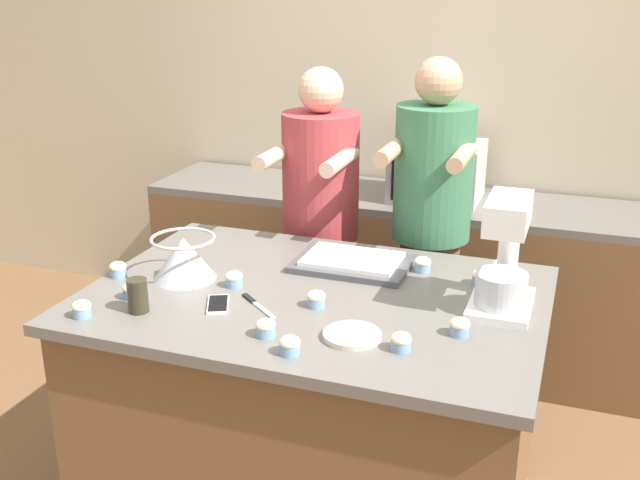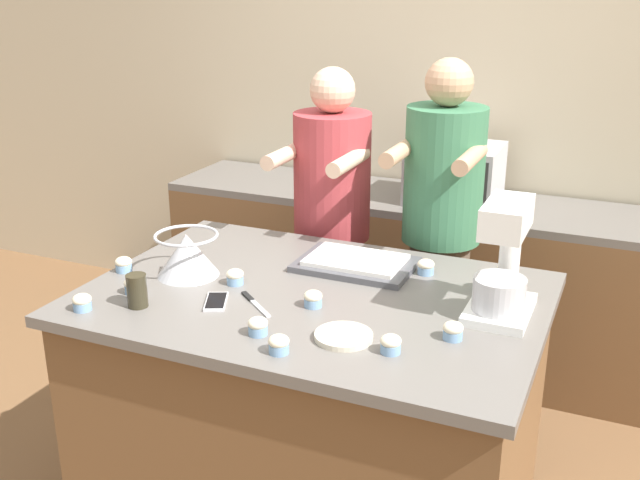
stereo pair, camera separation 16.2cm
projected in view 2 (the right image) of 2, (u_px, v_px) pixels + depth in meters
name	position (u px, v px, depth m)	size (l,w,h in m)	color
back_wall	(449.00, 101.00, 4.03)	(10.00, 0.06, 2.70)	beige
island_counter	(314.00, 410.00, 2.77)	(1.58, 1.09, 0.95)	brown
back_counter	(423.00, 278.00, 4.03)	(2.80, 0.60, 0.90)	brown
person_left	(331.00, 240.00, 3.40)	(0.35, 0.51, 1.63)	#33384C
person_right	(440.00, 248.00, 3.20)	(0.35, 0.51, 1.69)	brown
stand_mixer	(503.00, 266.00, 2.40)	(0.20, 0.30, 0.39)	white
mixing_bowl	(187.00, 253.00, 2.74)	(0.24, 0.24, 0.16)	#BCBCC1
baking_tray	(356.00, 263.00, 2.83)	(0.43, 0.30, 0.04)	#4C4C51
microwave_oven	(455.00, 173.00, 3.77)	(0.44, 0.39, 0.29)	#B7B7BC
cell_phone	(216.00, 302.00, 2.53)	(0.12, 0.16, 0.01)	silver
drinking_glass	(137.00, 291.00, 2.49)	(0.07, 0.07, 0.11)	#332D1E
small_plate	(344.00, 336.00, 2.28)	(0.18, 0.18, 0.02)	beige
knife	(254.00, 303.00, 2.53)	(0.18, 0.15, 0.01)	#BCBCC1
cupcake_0	(133.00, 285.00, 2.60)	(0.06, 0.06, 0.06)	#759EC6
cupcake_1	(483.00, 281.00, 2.64)	(0.06, 0.06, 0.06)	#759EC6
cupcake_2	(124.00, 264.00, 2.79)	(0.06, 0.06, 0.06)	#759EC6
cupcake_3	(279.00, 344.00, 2.19)	(0.06, 0.06, 0.06)	#759EC6
cupcake_4	(453.00, 331.00, 2.28)	(0.06, 0.06, 0.06)	#759EC6
cupcake_5	(82.00, 302.00, 2.47)	(0.06, 0.06, 0.06)	#759EC6
cupcake_6	(313.00, 299.00, 2.50)	(0.06, 0.06, 0.06)	#759EC6
cupcake_7	(258.00, 326.00, 2.31)	(0.06, 0.06, 0.06)	#759EC6
cupcake_8	(391.00, 344.00, 2.19)	(0.06, 0.06, 0.06)	#759EC6
cupcake_9	(426.00, 267.00, 2.77)	(0.06, 0.06, 0.06)	#759EC6
cupcake_10	(505.00, 272.00, 2.73)	(0.06, 0.06, 0.06)	#759EC6
cupcake_11	(235.00, 277.00, 2.68)	(0.06, 0.06, 0.06)	#759EC6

